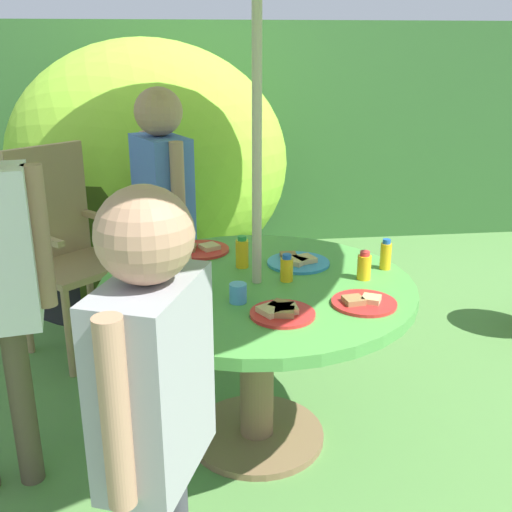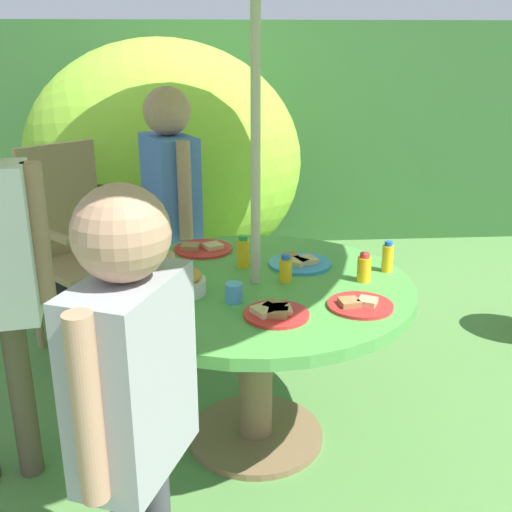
{
  "view_description": "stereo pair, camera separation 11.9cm",
  "coord_description": "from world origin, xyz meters",
  "px_view_note": "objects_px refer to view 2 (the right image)",
  "views": [
    {
      "loc": [
        -0.27,
        -2.17,
        1.58
      ],
      "look_at": [
        0.01,
        0.09,
        0.78
      ],
      "focal_mm": 42.91,
      "sensor_mm": 36.0,
      "label": 1
    },
    {
      "loc": [
        -0.16,
        -2.18,
        1.58
      ],
      "look_at": [
        0.01,
        0.09,
        0.78
      ],
      "focal_mm": 42.91,
      "sensor_mm": 36.0,
      "label": 2
    }
  ],
  "objects_px": {
    "garden_table": "(256,317)",
    "juice_bottle_mid_right": "(243,252)",
    "dome_tent": "(163,163)",
    "plate_near_right": "(203,248)",
    "child_in_blue_shirt": "(171,188)",
    "cup_far": "(234,293)",
    "child_in_grey_shirt": "(132,377)",
    "juice_bottle_near_left": "(144,255)",
    "wooden_chair": "(74,238)",
    "cup_near": "(184,270)",
    "juice_bottle_center_front": "(388,257)",
    "plate_front_edge": "(360,305)",
    "juice_bottle_far_left": "(286,269)",
    "plate_far_right": "(300,262)",
    "plate_mid_left": "(275,312)",
    "juice_bottle_center_back": "(364,268)",
    "snack_bowl": "(182,282)"
  },
  "relations": [
    {
      "from": "snack_bowl",
      "to": "plate_mid_left",
      "type": "distance_m",
      "value": 0.39
    },
    {
      "from": "juice_bottle_mid_right",
      "to": "dome_tent",
      "type": "bearing_deg",
      "value": 103.84
    },
    {
      "from": "dome_tent",
      "to": "juice_bottle_mid_right",
      "type": "distance_m",
      "value": 1.9
    },
    {
      "from": "garden_table",
      "to": "cup_far",
      "type": "xyz_separation_m",
      "value": [
        -0.09,
        -0.18,
        0.18
      ]
    },
    {
      "from": "wooden_chair",
      "to": "plate_near_right",
      "type": "height_order",
      "value": "wooden_chair"
    },
    {
      "from": "garden_table",
      "to": "juice_bottle_mid_right",
      "type": "distance_m",
      "value": 0.27
    },
    {
      "from": "juice_bottle_mid_right",
      "to": "plate_mid_left",
      "type": "bearing_deg",
      "value": -80.18
    },
    {
      "from": "plate_far_right",
      "to": "plate_front_edge",
      "type": "bearing_deg",
      "value": -71.28
    },
    {
      "from": "juice_bottle_near_left",
      "to": "cup_far",
      "type": "distance_m",
      "value": 0.5
    },
    {
      "from": "juice_bottle_center_front",
      "to": "cup_near",
      "type": "bearing_deg",
      "value": -179.67
    },
    {
      "from": "plate_front_edge",
      "to": "cup_far",
      "type": "relative_size",
      "value": 3.3
    },
    {
      "from": "wooden_chair",
      "to": "dome_tent",
      "type": "bearing_deg",
      "value": 26.38
    },
    {
      "from": "garden_table",
      "to": "juice_bottle_mid_right",
      "type": "bearing_deg",
      "value": 102.68
    },
    {
      "from": "plate_near_right",
      "to": "cup_far",
      "type": "bearing_deg",
      "value": -78.66
    },
    {
      "from": "snack_bowl",
      "to": "plate_near_right",
      "type": "bearing_deg",
      "value": 81.54
    },
    {
      "from": "child_in_blue_shirt",
      "to": "cup_far",
      "type": "height_order",
      "value": "child_in_blue_shirt"
    },
    {
      "from": "plate_mid_left",
      "to": "plate_far_right",
      "type": "distance_m",
      "value": 0.51
    },
    {
      "from": "garden_table",
      "to": "juice_bottle_center_front",
      "type": "bearing_deg",
      "value": 8.57
    },
    {
      "from": "garden_table",
      "to": "juice_bottle_mid_right",
      "type": "relative_size",
      "value": 9.15
    },
    {
      "from": "wooden_chair",
      "to": "snack_bowl",
      "type": "xyz_separation_m",
      "value": [
        0.62,
        -1.05,
        0.15
      ]
    },
    {
      "from": "juice_bottle_near_left",
      "to": "cup_near",
      "type": "bearing_deg",
      "value": -31.11
    },
    {
      "from": "juice_bottle_far_left",
      "to": "plate_mid_left",
      "type": "bearing_deg",
      "value": -102.79
    },
    {
      "from": "child_in_blue_shirt",
      "to": "plate_far_right",
      "type": "height_order",
      "value": "child_in_blue_shirt"
    },
    {
      "from": "juice_bottle_center_back",
      "to": "dome_tent",
      "type": "bearing_deg",
      "value": 114.05
    },
    {
      "from": "child_in_grey_shirt",
      "to": "juice_bottle_near_left",
      "type": "xyz_separation_m",
      "value": [
        -0.08,
        1.07,
        -0.06
      ]
    },
    {
      "from": "snack_bowl",
      "to": "juice_bottle_center_back",
      "type": "xyz_separation_m",
      "value": [
        0.69,
        0.07,
        0.01
      ]
    },
    {
      "from": "child_in_blue_shirt",
      "to": "plate_front_edge",
      "type": "bearing_deg",
      "value": 9.3
    },
    {
      "from": "wooden_chair",
      "to": "dome_tent",
      "type": "relative_size",
      "value": 0.48
    },
    {
      "from": "juice_bottle_near_left",
      "to": "dome_tent",
      "type": "bearing_deg",
      "value": 91.64
    },
    {
      "from": "plate_far_right",
      "to": "juice_bottle_near_left",
      "type": "xyz_separation_m",
      "value": [
        -0.64,
        -0.0,
        0.05
      ]
    },
    {
      "from": "garden_table",
      "to": "juice_bottle_far_left",
      "type": "height_order",
      "value": "juice_bottle_far_left"
    },
    {
      "from": "snack_bowl",
      "to": "plate_far_right",
      "type": "relative_size",
      "value": 0.69
    },
    {
      "from": "child_in_grey_shirt",
      "to": "juice_bottle_far_left",
      "type": "bearing_deg",
      "value": -6.11
    },
    {
      "from": "juice_bottle_far_left",
      "to": "juice_bottle_center_back",
      "type": "xyz_separation_m",
      "value": [
        0.3,
        -0.02,
        0.0
      ]
    },
    {
      "from": "wooden_chair",
      "to": "juice_bottle_mid_right",
      "type": "height_order",
      "value": "wooden_chair"
    },
    {
      "from": "plate_near_right",
      "to": "juice_bottle_mid_right",
      "type": "height_order",
      "value": "juice_bottle_mid_right"
    },
    {
      "from": "juice_bottle_mid_right",
      "to": "cup_near",
      "type": "xyz_separation_m",
      "value": [
        -0.24,
        -0.1,
        -0.03
      ]
    },
    {
      "from": "wooden_chair",
      "to": "plate_front_edge",
      "type": "height_order",
      "value": "wooden_chair"
    },
    {
      "from": "dome_tent",
      "to": "plate_near_right",
      "type": "relative_size",
      "value": 8.79
    },
    {
      "from": "cup_far",
      "to": "child_in_blue_shirt",
      "type": "bearing_deg",
      "value": 104.89
    },
    {
      "from": "juice_bottle_center_front",
      "to": "plate_front_edge",
      "type": "bearing_deg",
      "value": -119.22
    },
    {
      "from": "child_in_grey_shirt",
      "to": "cup_far",
      "type": "height_order",
      "value": "child_in_grey_shirt"
    },
    {
      "from": "juice_bottle_mid_right",
      "to": "cup_near",
      "type": "bearing_deg",
      "value": -157.7
    },
    {
      "from": "dome_tent",
      "to": "child_in_blue_shirt",
      "type": "height_order",
      "value": "dome_tent"
    },
    {
      "from": "child_in_grey_shirt",
      "to": "juice_bottle_mid_right",
      "type": "xyz_separation_m",
      "value": [
        0.32,
        1.06,
        -0.06
      ]
    },
    {
      "from": "plate_near_right",
      "to": "juice_bottle_near_left",
      "type": "height_order",
      "value": "juice_bottle_near_left"
    },
    {
      "from": "plate_far_right",
      "to": "cup_near",
      "type": "height_order",
      "value": "cup_near"
    },
    {
      "from": "cup_near",
      "to": "juice_bottle_mid_right",
      "type": "bearing_deg",
      "value": 22.3
    },
    {
      "from": "plate_near_right",
      "to": "child_in_blue_shirt",
      "type": "bearing_deg",
      "value": 109.1
    },
    {
      "from": "dome_tent",
      "to": "cup_near",
      "type": "relative_size",
      "value": 35.44
    }
  ]
}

